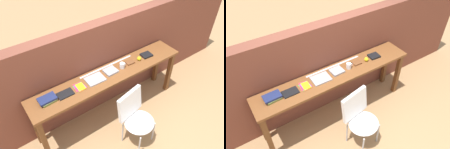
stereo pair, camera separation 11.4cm
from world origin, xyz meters
The scene contains 14 objects.
ground_plane centered at (0.00, 0.00, 0.00)m, with size 40.00×40.00×0.00m, color tan.
brick_wall_back centered at (0.00, 0.64, 0.78)m, with size 6.00×0.20×1.56m, color brown.
sideboard centered at (0.00, 0.30, 0.74)m, with size 2.50×0.44×0.88m.
chair_white_moulded centered at (0.00, -0.32, 0.53)m, with size 0.52×0.53×0.89m.
book_stack_leftmost centered at (-0.96, 0.33, 0.91)m, with size 0.23×0.18×0.06m.
magazine_cycling centered at (-0.72, 0.31, 0.89)m, with size 0.22×0.14×0.02m, color black.
pamphlet_pile_colourful centered at (-0.50, 0.31, 0.89)m, with size 0.16×0.19×0.01m.
book_open_centre centered at (-0.25, 0.32, 0.89)m, with size 0.27×0.21×0.02m, color #9E9EA3.
book_grey_hardcover centered at (0.03, 0.33, 0.90)m, with size 0.19×0.17×0.03m, color #9E9EA3.
mug centered at (0.23, 0.30, 0.92)m, with size 0.11×0.08×0.09m.
leather_journal_brown centered at (0.40, 0.33, 0.89)m, with size 0.13×0.10×0.02m, color brown.
sports_ball_small centered at (0.56, 0.30, 0.91)m, with size 0.06×0.06×0.06m, color yellow.
book_repair_rightmost centered at (0.74, 0.32, 0.89)m, with size 0.17×0.14×0.03m, color black.
ruler_metal_back_edge centered at (0.06, 0.47, 0.88)m, with size 0.93×0.03×0.00m, color silver.
Camera 2 is at (-1.30, -1.74, 2.99)m, focal length 35.00 mm.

